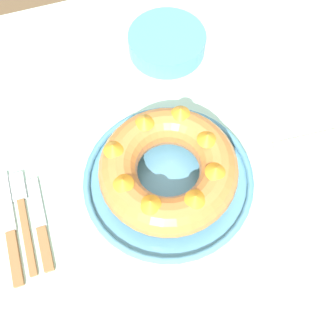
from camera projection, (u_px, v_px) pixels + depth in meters
ground_plane at (166, 270)px, 1.38m from camera, size 8.00×8.00×0.00m
dining_table at (164, 201)px, 0.78m from camera, size 1.55×1.01×0.76m
serving_dish at (168, 179)px, 0.69m from camera, size 0.30×0.30×0.02m
bundt_cake at (168, 168)px, 0.65m from camera, size 0.23×0.23×0.08m
fork at (23, 214)px, 0.67m from camera, size 0.02×0.19×0.01m
serving_knife at (11, 234)px, 0.66m from camera, size 0.02×0.21×0.01m
cake_knife at (42, 229)px, 0.66m from camera, size 0.02×0.17×0.01m
side_bowl at (167, 43)px, 0.82m from camera, size 0.16×0.16×0.04m
napkin at (322, 159)px, 0.72m from camera, size 0.16×0.12×0.00m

